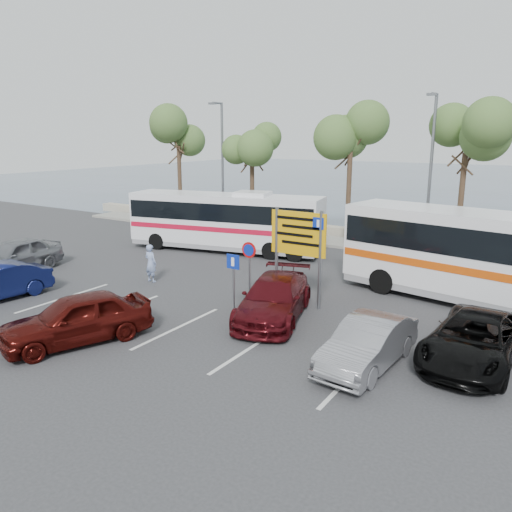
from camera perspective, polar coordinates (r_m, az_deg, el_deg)
The scene contains 22 objects.
ground at distance 16.79m, azimuth -3.55°, elevation -7.93°, with size 120.00×120.00×0.00m, color #303033.
kerb_strip at distance 28.80m, azimuth 13.04°, elevation 1.07°, with size 44.00×2.40×0.15m, color gray.
seawall at distance 30.61m, azimuth 14.33°, elevation 2.16°, with size 48.00×0.80×0.60m, color #A79E85.
sea at distance 73.43m, azimuth 25.41°, elevation 7.52°, with size 140.00×140.00×0.00m, color #3B505E.
tree_far_left at distance 35.32m, azimuth -8.90°, elevation 13.74°, with size 3.20×3.20×7.60m.
tree_left at distance 31.69m, azimuth -0.46°, elevation 13.34°, with size 3.20×3.20×7.20m.
tree_mid at distance 28.68m, azimuth 10.86°, elevation 14.38°, with size 3.20×3.20×8.00m.
tree_right at distance 27.01m, azimuth 22.98°, elevation 12.59°, with size 3.20×3.20×7.40m.
street_lamp_left at distance 32.47m, azimuth -3.94°, elevation 10.84°, with size 0.45×1.15×8.01m.
street_lamp_right at distance 26.89m, azimuth 19.31°, elevation 9.54°, with size 0.45×1.15×8.01m.
direction_sign at distance 18.19m, azimuth 4.85°, elevation 1.74°, with size 2.20×0.12×3.60m.
sign_no_stop at distance 18.50m, azimuth -0.78°, elevation -0.73°, with size 0.60×0.08×2.35m.
sign_parking at distance 17.04m, azimuth -2.60°, elevation -2.38°, with size 0.50×0.07×2.25m.
lane_markings at distance 16.74m, azimuth -8.78°, elevation -8.13°, with size 12.02×4.20×0.01m, color silver, non-canonical shape.
coach_bus_left at distance 27.12m, azimuth -3.54°, elevation 3.77°, with size 10.82×4.40×3.30m.
coach_bus_right at distance 19.82m, azimuth 26.58°, elevation -0.83°, with size 12.05×4.41×3.68m.
car_silver_a at distance 25.32m, azimuth -26.00°, elevation -0.03°, with size 1.86×4.63×1.58m, color slate.
car_maroon at distance 17.21m, azimuth 2.07°, elevation -4.84°, with size 2.00×4.91×1.42m, color #4D0C12.
car_red at distance 16.18m, azimuth -19.79°, elevation -6.72°, with size 1.79×4.46×1.52m, color #470D0A.
suv_black at distance 15.23m, azimuth 23.70°, elevation -8.74°, with size 2.21×4.80×1.33m, color black.
car_silver_b at distance 14.08m, azimuth 12.66°, elevation -9.73°, with size 1.40×4.01×1.32m, color gray.
pedestrian_near at distance 21.87m, azimuth -11.94°, elevation -0.80°, with size 0.60×0.39×1.65m, color #8A9CC9.
Camera 1 is at (9.25, -12.59, 6.16)m, focal length 35.00 mm.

